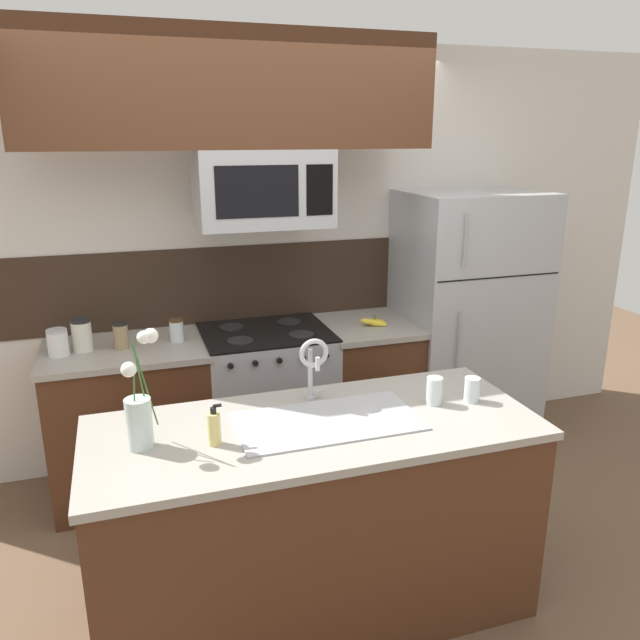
# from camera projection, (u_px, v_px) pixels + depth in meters

# --- Properties ---
(ground_plane) EXTENTS (10.00, 10.00, 0.00)m
(ground_plane) POSITION_uv_depth(u_px,v_px,m) (311.00, 554.00, 3.18)
(ground_plane) COLOR brown
(rear_partition) EXTENTS (5.20, 0.10, 2.60)m
(rear_partition) POSITION_uv_depth(u_px,v_px,m) (296.00, 255.00, 4.06)
(rear_partition) COLOR silver
(rear_partition) RESTS_ON ground
(splash_band) EXTENTS (3.05, 0.01, 0.48)m
(splash_band) POSITION_uv_depth(u_px,v_px,m) (253.00, 282.00, 3.96)
(splash_band) COLOR #332319
(splash_band) RESTS_ON rear_partition
(back_counter_left) EXTENTS (0.90, 0.65, 0.91)m
(back_counter_left) POSITION_uv_depth(u_px,v_px,m) (131.00, 420.00, 3.63)
(back_counter_left) COLOR #4C2B19
(back_counter_left) RESTS_ON ground
(back_counter_right) EXTENTS (0.58, 0.65, 0.91)m
(back_counter_right) POSITION_uv_depth(u_px,v_px,m) (366.00, 390.00, 4.06)
(back_counter_right) COLOR #4C2B19
(back_counter_right) RESTS_ON ground
(stove_range) EXTENTS (0.76, 0.64, 0.93)m
(stove_range) POSITION_uv_depth(u_px,v_px,m) (268.00, 402.00, 3.87)
(stove_range) COLOR #A8AAAF
(stove_range) RESTS_ON ground
(microwave) EXTENTS (0.74, 0.40, 0.42)m
(microwave) POSITION_uv_depth(u_px,v_px,m) (263.00, 188.00, 3.47)
(microwave) COLOR #A8AAAF
(upper_cabinet_band) EXTENTS (2.18, 0.34, 0.60)m
(upper_cabinet_band) POSITION_uv_depth(u_px,v_px,m) (231.00, 90.00, 3.25)
(upper_cabinet_band) COLOR #4C2B19
(refrigerator) EXTENTS (0.87, 0.74, 1.71)m
(refrigerator) POSITION_uv_depth(u_px,v_px,m) (464.00, 321.00, 4.18)
(refrigerator) COLOR #A8AAAF
(refrigerator) RESTS_ON ground
(storage_jar_tall) EXTENTS (0.11, 0.11, 0.15)m
(storage_jar_tall) POSITION_uv_depth(u_px,v_px,m) (58.00, 342.00, 3.35)
(storage_jar_tall) COLOR silver
(storage_jar_tall) RESTS_ON back_counter_left
(storage_jar_medium) EXTENTS (0.11, 0.11, 0.18)m
(storage_jar_medium) POSITION_uv_depth(u_px,v_px,m) (82.00, 335.00, 3.41)
(storage_jar_medium) COLOR silver
(storage_jar_medium) RESTS_ON back_counter_left
(storage_jar_short) EXTENTS (0.08, 0.08, 0.15)m
(storage_jar_short) POSITION_uv_depth(u_px,v_px,m) (121.00, 335.00, 3.45)
(storage_jar_short) COLOR #997F5B
(storage_jar_short) RESTS_ON back_counter_left
(storage_jar_squat) EXTENTS (0.08, 0.08, 0.13)m
(storage_jar_squat) POSITION_uv_depth(u_px,v_px,m) (177.00, 330.00, 3.58)
(storage_jar_squat) COLOR silver
(storage_jar_squat) RESTS_ON back_counter_left
(banana_bunch) EXTENTS (0.19, 0.12, 0.08)m
(banana_bunch) POSITION_uv_depth(u_px,v_px,m) (374.00, 322.00, 3.88)
(banana_bunch) COLOR yellow
(banana_bunch) RESTS_ON back_counter_right
(island_counter) EXTENTS (1.86, 0.76, 0.91)m
(island_counter) POSITION_uv_depth(u_px,v_px,m) (315.00, 519.00, 2.71)
(island_counter) COLOR #4C2B19
(island_counter) RESTS_ON ground
(kitchen_sink) EXTENTS (0.76, 0.40, 0.16)m
(kitchen_sink) POSITION_uv_depth(u_px,v_px,m) (327.00, 437.00, 2.61)
(kitchen_sink) COLOR #ADAFB5
(kitchen_sink) RESTS_ON island_counter
(sink_faucet) EXTENTS (0.14, 0.14, 0.31)m
(sink_faucet) POSITION_uv_depth(u_px,v_px,m) (313.00, 361.00, 2.72)
(sink_faucet) COLOR #B7BABF
(sink_faucet) RESTS_ON island_counter
(dish_soap_bottle) EXTENTS (0.06, 0.05, 0.16)m
(dish_soap_bottle) POSITION_uv_depth(u_px,v_px,m) (214.00, 428.00, 2.39)
(dish_soap_bottle) COLOR #DBCC75
(dish_soap_bottle) RESTS_ON island_counter
(drinking_glass) EXTENTS (0.07, 0.07, 0.12)m
(drinking_glass) POSITION_uv_depth(u_px,v_px,m) (434.00, 391.00, 2.75)
(drinking_glass) COLOR silver
(drinking_glass) RESTS_ON island_counter
(spare_glass) EXTENTS (0.07, 0.07, 0.11)m
(spare_glass) POSITION_uv_depth(u_px,v_px,m) (472.00, 390.00, 2.78)
(spare_glass) COLOR silver
(spare_glass) RESTS_ON island_counter
(flower_vase) EXTENTS (0.15, 0.13, 0.46)m
(flower_vase) POSITION_uv_depth(u_px,v_px,m) (140.00, 414.00, 2.35)
(flower_vase) COLOR silver
(flower_vase) RESTS_ON island_counter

